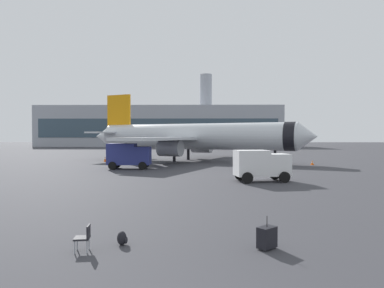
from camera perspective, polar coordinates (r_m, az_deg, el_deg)
name	(u,v)px	position (r m, az deg, el deg)	size (l,w,h in m)	color
airplane_at_gate	(192,137)	(51.47, 0.03, 1.22)	(34.03, 31.24, 10.50)	silver
service_truck	(129,155)	(40.22, -10.38, -1.76)	(4.80, 2.53, 2.90)	navy
cargo_van	(261,164)	(29.17, 11.29, -3.25)	(4.65, 2.89, 2.60)	white
safety_cone_near	(105,159)	(52.15, -14.12, -2.43)	(0.44, 0.44, 0.75)	#F2590C
safety_cone_mid	(312,163)	(47.62, 19.19, -2.92)	(0.44, 0.44, 0.60)	#F2590C
rolling_suitcase	(267,237)	(12.21, 12.23, -14.78)	(0.74, 0.73, 1.10)	black
traveller_backpack	(122,238)	(12.63, -11.41, -14.98)	(0.36, 0.40, 0.48)	black
gate_chair	(84,236)	(12.20, -17.31, -14.31)	(0.54, 0.54, 0.86)	black
terminal_building	(161,126)	(128.31, -5.11, 2.91)	(86.02, 20.40, 26.31)	#9EA3AD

